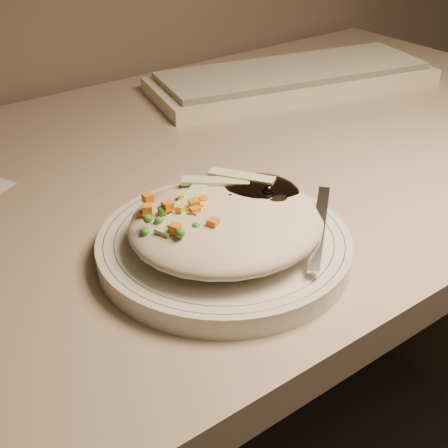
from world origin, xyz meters
TOP-DOWN VIEW (x-y plane):
  - desk at (0.00, 1.38)m, footprint 1.40×0.70m
  - plate at (-0.07, 1.19)m, footprint 0.25×0.25m
  - plate_rim at (-0.07, 1.19)m, footprint 0.23×0.23m
  - meal at (-0.07, 1.19)m, footprint 0.20×0.19m
  - keyboard at (0.32, 1.52)m, footprint 0.50×0.27m

SIDE VIEW (x-z plane):
  - desk at x=0.00m, z-range 0.17..0.91m
  - plate at x=-0.07m, z-range 0.74..0.76m
  - keyboard at x=0.32m, z-range 0.74..0.77m
  - plate_rim at x=-0.07m, z-range 0.76..0.76m
  - meal at x=-0.07m, z-range 0.76..0.81m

